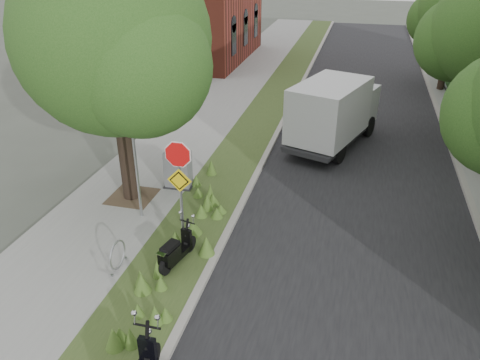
# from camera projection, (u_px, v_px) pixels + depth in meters

# --- Properties ---
(ground) EXTENTS (120.00, 120.00, 0.00)m
(ground) POSITION_uv_depth(u_px,v_px,m) (229.00, 273.00, 11.78)
(ground) COLOR #4C5147
(ground) RESTS_ON ground
(sidewalk_near) EXTENTS (3.50, 60.00, 0.12)m
(sidewalk_near) POSITION_uv_depth(u_px,v_px,m) (198.00, 122.00, 21.28)
(sidewalk_near) COLOR gray
(sidewalk_near) RESTS_ON ground
(verge) EXTENTS (2.00, 60.00, 0.12)m
(verge) POSITION_uv_depth(u_px,v_px,m) (257.00, 127.00, 20.67)
(verge) COLOR #364C20
(verge) RESTS_ON ground
(kerb_near) EXTENTS (0.20, 60.00, 0.13)m
(kerb_near) POSITION_uv_depth(u_px,v_px,m) (279.00, 129.00, 20.45)
(kerb_near) COLOR #9E9991
(kerb_near) RESTS_ON ground
(road) EXTENTS (7.00, 60.00, 0.01)m
(road) POSITION_uv_depth(u_px,v_px,m) (361.00, 138.00, 19.70)
(road) COLOR black
(road) RESTS_ON ground
(kerb_far) EXTENTS (0.20, 60.00, 0.13)m
(kerb_far) POSITION_uv_depth(u_px,v_px,m) (450.00, 145.00, 18.90)
(kerb_far) COLOR #9E9991
(kerb_far) RESTS_ON ground
(street_tree_main) EXTENTS (6.21, 5.54, 7.66)m
(street_tree_main) POSITION_uv_depth(u_px,v_px,m) (113.00, 48.00, 12.92)
(street_tree_main) COLOR black
(street_tree_main) RESTS_ON ground
(bare_post) EXTENTS (0.08, 0.08, 4.00)m
(bare_post) POSITION_uv_depth(u_px,v_px,m) (135.00, 155.00, 13.05)
(bare_post) COLOR #A5A8AD
(bare_post) RESTS_ON ground
(bike_hoop) EXTENTS (0.06, 0.78, 0.77)m
(bike_hoop) POSITION_uv_depth(u_px,v_px,m) (117.00, 255.00, 11.63)
(bike_hoop) COLOR #A5A8AD
(bike_hoop) RESTS_ON ground
(sign_assembly) EXTENTS (0.94, 0.08, 3.22)m
(sign_assembly) POSITION_uv_depth(u_px,v_px,m) (179.00, 175.00, 11.51)
(sign_assembly) COLOR #A5A8AD
(sign_assembly) RESTS_ON ground
(fence_far) EXTENTS (0.04, 24.00, 1.00)m
(fence_far) POSITION_uv_depth(u_px,v_px,m) (472.00, 132.00, 18.46)
(fence_far) COLOR black
(fence_far) RESTS_ON ground
(far_tree_c) EXTENTS (4.37, 3.89, 5.93)m
(far_tree_c) POSITION_uv_depth(u_px,v_px,m) (453.00, 15.00, 23.91)
(far_tree_c) COLOR black
(far_tree_c) RESTS_ON ground
(scooter_near) EXTENTS (0.55, 1.51, 0.73)m
(scooter_near) POSITION_uv_depth(u_px,v_px,m) (174.00, 254.00, 11.70)
(scooter_near) COLOR black
(scooter_near) RESTS_ON ground
(box_truck) EXTENTS (3.47, 5.43, 2.30)m
(box_truck) POSITION_uv_depth(u_px,v_px,m) (334.00, 110.00, 18.31)
(box_truck) COLOR #262628
(box_truck) RESTS_ON ground
(utility_cabinet) EXTENTS (0.95, 0.65, 1.24)m
(utility_cabinet) POSITION_uv_depth(u_px,v_px,m) (178.00, 170.00, 15.38)
(utility_cabinet) COLOR #262628
(utility_cabinet) RESTS_ON ground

